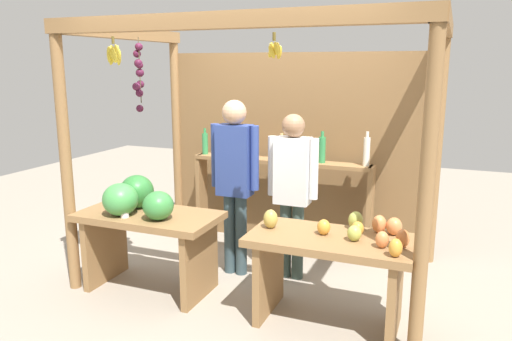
{
  "coord_description": "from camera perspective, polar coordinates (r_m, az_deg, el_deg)",
  "views": [
    {
      "loc": [
        1.61,
        -4.19,
        1.99
      ],
      "look_at": [
        0.0,
        -0.19,
        1.06
      ],
      "focal_mm": 34.56,
      "sensor_mm": 36.0,
      "label": 1
    }
  ],
  "objects": [
    {
      "name": "fruit_counter_left",
      "position": [
        4.47,
        -12.89,
        -5.49
      ],
      "size": [
        1.25,
        0.65,
        1.02
      ],
      "color": "olive",
      "rests_on": "ground"
    },
    {
      "name": "vendor_man",
      "position": [
        4.62,
        -2.47,
        -0.09
      ],
      "size": [
        0.48,
        0.23,
        1.68
      ],
      "rotation": [
        0.0,
        0.0,
        -0.11
      ],
      "color": "#34484F",
      "rests_on": "ground"
    },
    {
      "name": "fruit_counter_right",
      "position": [
        3.87,
        8.95,
        -9.9
      ],
      "size": [
        1.25,
        0.64,
        0.87
      ],
      "color": "olive",
      "rests_on": "ground"
    },
    {
      "name": "ground_plane",
      "position": [
        4.91,
        0.82,
        -11.77
      ],
      "size": [
        12.0,
        12.0,
        0.0
      ],
      "primitive_type": "plane",
      "color": "gray",
      "rests_on": "ground"
    },
    {
      "name": "vendor_woman",
      "position": [
        4.55,
        4.25,
        -1.37
      ],
      "size": [
        0.48,
        0.21,
        1.56
      ],
      "rotation": [
        0.0,
        0.0,
        -0.15
      ],
      "color": "#354943",
      "rests_on": "ground"
    },
    {
      "name": "market_stall",
      "position": [
        4.94,
        2.58,
        4.92
      ],
      "size": [
        3.08,
        1.96,
        2.36
      ],
      "color": "olive",
      "rests_on": "ground"
    },
    {
      "name": "bottle_shelf_unit",
      "position": [
        5.31,
        2.93,
        -1.06
      ],
      "size": [
        1.98,
        0.22,
        1.35
      ],
      "color": "olive",
      "rests_on": "ground"
    }
  ]
}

